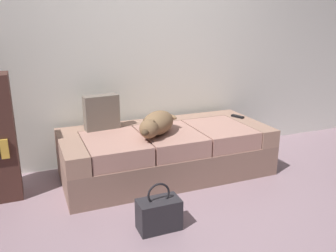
% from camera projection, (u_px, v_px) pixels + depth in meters
% --- Properties ---
extents(ground_plane, '(10.00, 10.00, 0.00)m').
position_uv_depth(ground_plane, '(220.00, 228.00, 2.68)').
color(ground_plane, gray).
extents(back_wall, '(6.40, 0.10, 2.80)m').
position_uv_depth(back_wall, '(145.00, 31.00, 3.76)').
color(back_wall, white).
rests_on(back_wall, ground).
extents(couch, '(2.06, 0.93, 0.47)m').
position_uv_depth(couch, '(166.00, 152.00, 3.58)').
color(couch, '#946F60').
rests_on(couch, ground).
extents(dog_tan, '(0.51, 0.55, 0.21)m').
position_uv_depth(dog_tan, '(157.00, 124.00, 3.32)').
color(dog_tan, olive).
rests_on(dog_tan, couch).
extents(tv_remote, '(0.10, 0.16, 0.02)m').
position_uv_depth(tv_remote, '(238.00, 116.00, 3.93)').
color(tv_remote, black).
rests_on(tv_remote, couch).
extents(throw_pillow, '(0.35, 0.15, 0.34)m').
position_uv_depth(throw_pillow, '(102.00, 112.00, 3.48)').
color(throw_pillow, '#72665B').
rests_on(throw_pillow, couch).
extents(handbag, '(0.32, 0.18, 0.38)m').
position_uv_depth(handbag, '(159.00, 214.00, 2.64)').
color(handbag, '#2B292D').
rests_on(handbag, ground).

